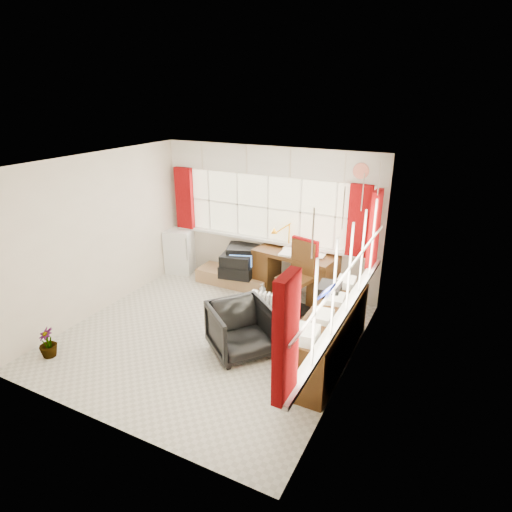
{
  "coord_description": "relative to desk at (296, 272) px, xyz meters",
  "views": [
    {
      "loc": [
        3.05,
        -4.51,
        3.37
      ],
      "look_at": [
        0.49,
        0.55,
        1.15
      ],
      "focal_mm": 30.0,
      "sensor_mm": 36.0,
      "label": 1
    }
  ],
  "objects": [
    {
      "name": "desk",
      "position": [
        0.0,
        0.0,
        0.0
      ],
      "size": [
        1.48,
        0.87,
        0.84
      ],
      "color": "#4D2C12",
      "rests_on": "ground"
    },
    {
      "name": "curtains",
      "position": [
        0.31,
        -0.87,
        1.01
      ],
      "size": [
        3.83,
        3.83,
        1.15
      ],
      "color": "maroon",
      "rests_on": "room_walls"
    },
    {
      "name": "window_back",
      "position": [
        -0.62,
        0.14,
        0.5
      ],
      "size": [
        3.7,
        0.12,
        3.6
      ],
      "color": "#FFF6C9",
      "rests_on": "room_walls"
    },
    {
      "name": "tv_bench",
      "position": [
        -1.17,
        -0.08,
        -0.32
      ],
      "size": [
        1.4,
        0.5,
        0.25
      ],
      "primitive_type": "cube",
      "color": "#A88054",
      "rests_on": "ground"
    },
    {
      "name": "radiator",
      "position": [
        0.09,
        -1.3,
        -0.19
      ],
      "size": [
        0.43,
        0.22,
        0.62
      ],
      "color": "white",
      "rests_on": "ground"
    },
    {
      "name": "crt_tv",
      "position": [
        -1.0,
        -0.02,
        0.06
      ],
      "size": [
        0.69,
        0.66,
        0.51
      ],
      "color": "black",
      "rests_on": "tv_bench"
    },
    {
      "name": "flower_vase",
      "position": [
        -2.26,
        -3.21,
        -0.24
      ],
      "size": [
        0.29,
        0.29,
        0.42
      ],
      "primitive_type": "imported",
      "rotation": [
        0.0,
        0.0,
        -0.29
      ],
      "color": "black",
      "rests_on": "ground"
    },
    {
      "name": "window_right",
      "position": [
        1.33,
        -1.8,
        0.5
      ],
      "size": [
        0.12,
        3.7,
        3.6
      ],
      "color": "#FFF6C9",
      "rests_on": "room_walls"
    },
    {
      "name": "hifi_stack",
      "position": [
        -1.02,
        -0.26,
        0.0
      ],
      "size": [
        0.64,
        0.47,
        0.41
      ],
      "color": "black",
      "rests_on": "tv_bench"
    },
    {
      "name": "spray_bottle_a",
      "position": [
        -0.41,
        -0.46,
        -0.28
      ],
      "size": [
        0.15,
        0.15,
        0.33
      ],
      "primitive_type": "imported",
      "rotation": [
        0.0,
        0.0,
        -0.17
      ],
      "color": "silver",
      "rests_on": "ground"
    },
    {
      "name": "file_tray",
      "position": [
        0.94,
        -1.14,
        0.37
      ],
      "size": [
        0.34,
        0.41,
        0.13
      ],
      "primitive_type": "cube",
      "rotation": [
        0.0,
        0.0,
        0.11
      ],
      "color": "black",
      "rests_on": "credenza"
    },
    {
      "name": "task_chair",
      "position": [
        0.24,
        -0.43,
        0.18
      ],
      "size": [
        0.6,
        0.63,
        1.19
      ],
      "color": "black",
      "rests_on": "ground"
    },
    {
      "name": "overhead_cabinets",
      "position": [
        0.36,
        -0.82,
        1.8
      ],
      "size": [
        3.98,
        3.98,
        0.48
      ],
      "color": "silver",
      "rests_on": "room_walls"
    },
    {
      "name": "ground",
      "position": [
        -0.62,
        -1.8,
        -0.45
      ],
      "size": [
        4.0,
        4.0,
        0.0
      ],
      "primitive_type": "plane",
      "color": "beige",
      "rests_on": "ground"
    },
    {
      "name": "mini_fridge",
      "position": [
        -2.42,
        -0.0,
        -0.02
      ],
      "size": [
        0.61,
        0.61,
        0.85
      ],
      "color": "white",
      "rests_on": "ground"
    },
    {
      "name": "office_chair",
      "position": [
        -0.0,
        -1.96,
        -0.09
      ],
      "size": [
        1.09,
        1.09,
        0.72
      ],
      "primitive_type": "imported",
      "rotation": [
        0.0,
        0.0,
        0.9
      ],
      "color": "black",
      "rests_on": "ground"
    },
    {
      "name": "room_walls",
      "position": [
        -0.62,
        -1.8,
        1.05
      ],
      "size": [
        4.0,
        4.0,
        4.0
      ],
      "color": "beige",
      "rests_on": "ground"
    },
    {
      "name": "desk_lamp",
      "position": [
        -0.19,
        0.12,
        0.68
      ],
      "size": [
        0.19,
        0.18,
        0.46
      ],
      "color": "orange",
      "rests_on": "desk"
    },
    {
      "name": "credenza",
      "position": [
        1.11,
        -1.6,
        -0.05
      ],
      "size": [
        0.5,
        2.0,
        0.85
      ],
      "color": "#4D2C12",
      "rests_on": "ground"
    },
    {
      "name": "spray_bottle_b",
      "position": [
        -0.33,
        -0.49,
        -0.34
      ],
      "size": [
        0.13,
        0.13,
        0.21
      ],
      "primitive_type": "imported",
      "rotation": [
        0.0,
        0.0,
        -0.59
      ],
      "color": "#99E5D3",
      "rests_on": "ground"
    }
  ]
}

